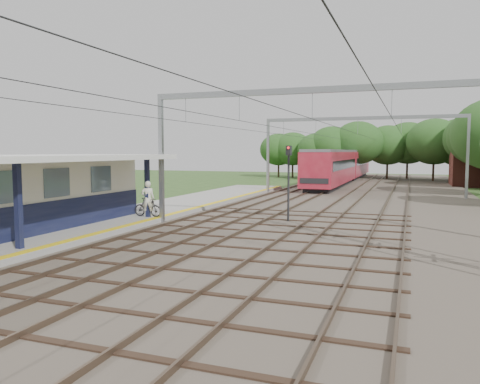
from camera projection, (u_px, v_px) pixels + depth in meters
The scene contains 11 objects.
ground at pixel (15, 340), 9.80m from camera, with size 160.00×160.00×0.00m, color #2D4C1E.
ballast_bed at pixel (360, 202), 36.48m from camera, with size 18.00×90.00×0.10m, color #473D33.
platform at pixel (113, 221), 25.45m from camera, with size 5.00×52.00×0.35m, color gray.
yellow_stripe at pixel (148, 220), 24.66m from camera, with size 0.45×52.00×0.01m, color yellow.
rail_tracks at pixel (328, 199), 37.33m from camera, with size 11.80×88.00×0.15m.
catenary_system at pixel (345, 128), 31.80m from camera, with size 17.22×88.00×7.00m.
tree_band at pixel (381, 144), 61.48m from camera, with size 31.72×30.88×8.82m.
person at pixel (148, 199), 25.73m from camera, with size 0.73×0.48×1.99m, color silver.
bicycle at pixel (148, 207), 25.77m from camera, with size 0.49×1.75×1.05m, color black.
train at pixel (344, 165), 60.13m from camera, with size 3.10×38.57×4.06m.
signal_post at pixel (289, 175), 25.80m from camera, with size 0.34×0.30×4.27m.
Camera 1 is at (7.71, -7.28, 3.94)m, focal length 35.00 mm.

